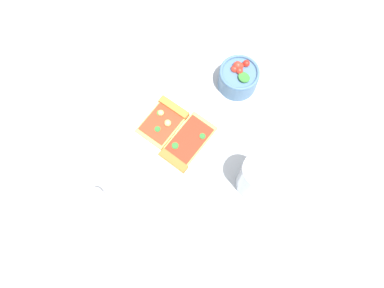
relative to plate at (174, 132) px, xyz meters
name	(u,v)px	position (x,y,z in m)	size (l,w,h in m)	color
ground_plane	(192,123)	(0.03, 0.05, -0.01)	(2.40, 2.40, 0.00)	#B2B7BC
plate	(174,132)	(0.00, 0.00, 0.00)	(0.27, 0.27, 0.01)	silver
pizza_slice_near	(186,144)	(0.04, -0.02, 0.01)	(0.11, 0.17, 0.02)	#E5B256
pizza_slice_far	(165,119)	(-0.03, 0.02, 0.01)	(0.11, 0.14, 0.02)	#E5B256
salad_bowl	(238,77)	(0.10, 0.20, 0.03)	(0.11, 0.11, 0.08)	#4C7299
soda_glass	(256,177)	(0.24, -0.05, 0.06)	(0.08, 0.08, 0.14)	silver
pepper_shaker	(98,195)	(-0.10, -0.23, 0.03)	(0.03, 0.03, 0.07)	silver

